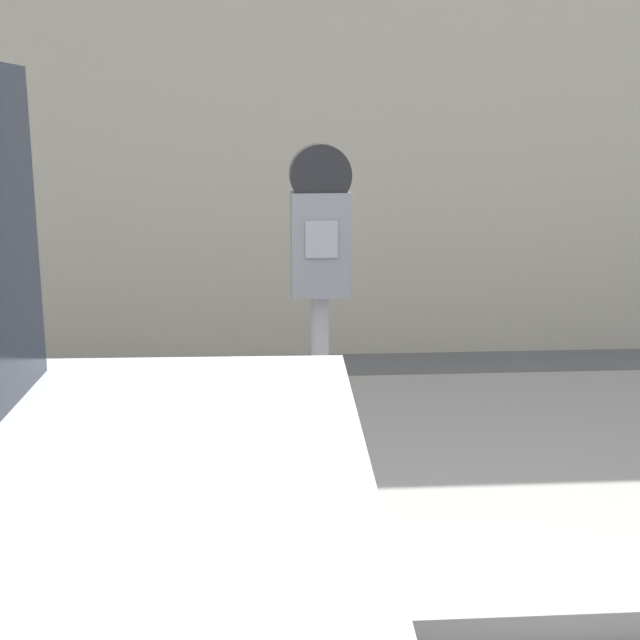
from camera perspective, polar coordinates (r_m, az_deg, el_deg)
name	(u,v)px	position (r m, az deg, el deg)	size (l,w,h in m)	color
sidewalk	(292,473)	(4.33, -1.81, -9.76)	(24.00, 2.80, 0.12)	#9E9B96
building_facade	(276,19)	(6.53, -2.85, 18.67)	(24.00, 0.30, 4.76)	beige
parking_meter	(320,267)	(3.04, 0.00, 3.43)	(0.20, 0.16, 1.52)	gray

